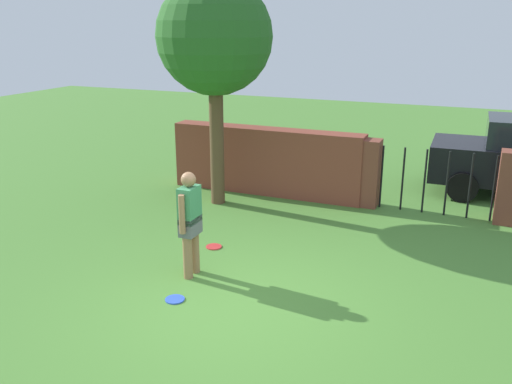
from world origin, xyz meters
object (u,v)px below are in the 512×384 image
object	(u,v)px
frisbee_blue	(175,299)
frisbee_red	(214,247)
tree	(215,38)
person	(190,219)

from	to	relation	value
frisbee_blue	frisbee_red	distance (m)	1.89
tree	frisbee_red	bearing A→B (deg)	-65.20
tree	frisbee_blue	bearing A→B (deg)	-71.50
frisbee_blue	frisbee_red	xyz separation A→B (m)	(-0.34, 1.86, 0.00)
frisbee_blue	tree	bearing A→B (deg)	108.50
frisbee_red	person	bearing A→B (deg)	-80.72
tree	frisbee_red	size ratio (longest dim) A/B	16.84
person	frisbee_red	distance (m)	1.40
frisbee_blue	frisbee_red	bearing A→B (deg)	100.44
person	frisbee_red	world-z (taller)	person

